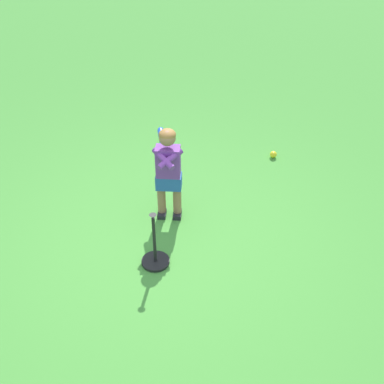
{
  "coord_description": "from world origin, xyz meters",
  "views": [
    {
      "loc": [
        3.09,
        2.49,
        3.7
      ],
      "look_at": [
        -0.35,
        0.05,
        0.45
      ],
      "focal_mm": 48.52,
      "sensor_mm": 36.0,
      "label": 1
    }
  ],
  "objects": [
    {
      "name": "play_ball_behind_batter",
      "position": [
        -2.02,
        0.14,
        0.04
      ],
      "size": [
        0.09,
        0.09,
        0.09
      ],
      "primitive_type": "sphere",
      "color": "yellow",
      "rests_on": "ground"
    },
    {
      "name": "ground_plane",
      "position": [
        0.0,
        0.0,
        0.0
      ],
      "size": [
        40.0,
        40.0,
        0.0
      ],
      "primitive_type": "plane",
      "color": "#479338"
    },
    {
      "name": "child_batter",
      "position": [
        -0.35,
        -0.25,
        0.65
      ],
      "size": [
        0.5,
        0.49,
        1.08
      ],
      "color": "#232328",
      "rests_on": "ground"
    },
    {
      "name": "batting_tee",
      "position": [
        0.32,
        0.08,
        0.1
      ],
      "size": [
        0.28,
        0.28,
        0.62
      ],
      "color": "black",
      "rests_on": "ground"
    }
  ]
}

